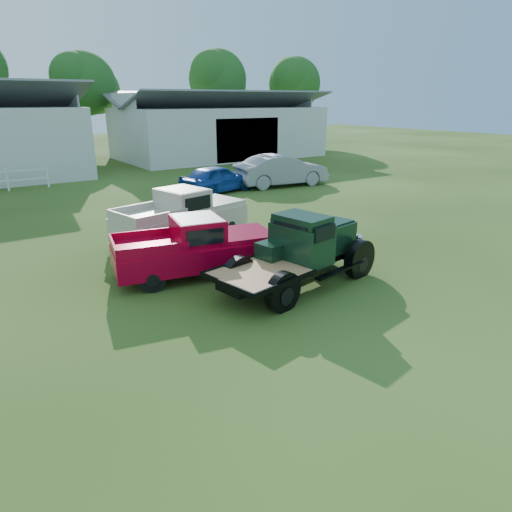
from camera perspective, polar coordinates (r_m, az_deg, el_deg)
ground at (r=10.45m, az=2.82°, el=-7.44°), size 120.00×120.00×0.00m
shed_right at (r=39.72m, az=-4.68°, el=16.00°), size 16.80×9.20×5.20m
tree_c at (r=41.83m, az=-20.46°, el=17.69°), size 5.40×5.40×9.00m
tree_d at (r=47.73m, az=-4.77°, el=19.38°), size 6.00×6.00×10.00m
tree_e at (r=50.59m, az=4.79°, el=19.07°), size 5.70×5.70×9.50m
vintage_flatbed at (r=11.80m, az=5.40°, el=0.60°), size 5.01×2.69×1.88m
red_pickup at (r=12.61m, az=-7.64°, el=1.20°), size 4.82×2.63×1.66m
white_pickup at (r=15.85m, az=-9.32°, el=5.00°), size 5.09×2.84×1.76m
misc_car_blue at (r=24.23m, az=-4.90°, el=9.61°), size 4.50×2.63×1.44m
misc_car_grey at (r=26.07m, az=3.22°, el=10.64°), size 5.47×2.56×1.74m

